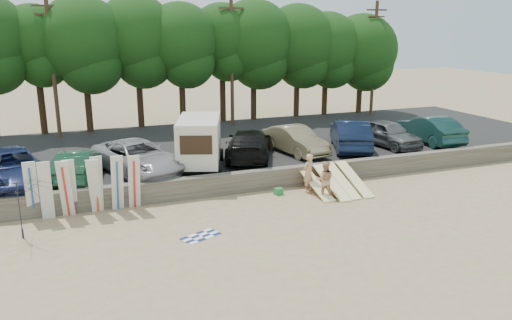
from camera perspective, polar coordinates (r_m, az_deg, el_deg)
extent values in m
plane|color=tan|center=(22.31, 5.34, -5.42)|extent=(120.00, 120.00, 0.00)
cube|color=#6B6356|center=(24.73, 2.32, -2.07)|extent=(44.00, 0.50, 1.00)
cube|color=#282828|center=(31.56, -3.02, 1.42)|extent=(44.00, 14.50, 0.70)
cylinder|color=#382616|center=(36.69, -23.31, 6.07)|extent=(0.44, 0.44, 4.24)
sphere|color=#224614|center=(36.37, -24.00, 12.51)|extent=(4.52, 4.52, 4.52)
cylinder|color=#382616|center=(36.22, -18.65, 6.38)|extent=(0.44, 0.44, 4.20)
sphere|color=#224614|center=(35.89, -19.21, 12.86)|extent=(5.81, 5.81, 5.81)
cylinder|color=#382616|center=(36.97, -13.13, 7.03)|extent=(0.44, 0.44, 4.32)
sphere|color=#224614|center=(36.65, -13.53, 13.58)|extent=(5.73, 5.73, 5.73)
cylinder|color=#382616|center=(36.92, -8.41, 7.10)|extent=(0.44, 0.44, 4.14)
sphere|color=#224614|center=(36.59, -8.66, 13.39)|extent=(5.30, 5.30, 5.30)
cylinder|color=#382616|center=(38.29, -3.83, 7.63)|extent=(0.44, 0.44, 4.29)
sphere|color=#224614|center=(37.98, -3.94, 13.90)|extent=(4.90, 4.90, 4.90)
cylinder|color=#382616|center=(39.10, -0.28, 7.66)|extent=(0.44, 0.44, 4.08)
sphere|color=#224614|center=(38.79, -0.29, 13.50)|extent=(6.13, 6.13, 6.13)
cylinder|color=#382616|center=(40.54, 4.66, 7.78)|extent=(0.44, 0.44, 3.94)
sphere|color=#224614|center=(40.24, 4.78, 13.23)|extent=(5.96, 5.96, 5.96)
cylinder|color=#382616|center=(41.71, 7.86, 7.73)|extent=(0.44, 0.44, 3.71)
sphere|color=#224614|center=(41.42, 8.05, 12.70)|extent=(5.52, 5.52, 5.52)
cylinder|color=#382616|center=(43.15, 11.73, 7.67)|extent=(0.44, 0.44, 3.51)
sphere|color=#224614|center=(42.86, 11.98, 12.22)|extent=(5.84, 5.84, 5.84)
cylinder|color=#473321|center=(34.82, -22.19, 9.72)|extent=(0.26, 0.26, 9.00)
cube|color=#473321|center=(34.75, -22.83, 15.95)|extent=(1.80, 0.12, 0.12)
cube|color=#473321|center=(34.73, -22.74, 15.13)|extent=(1.50, 0.10, 0.10)
cylinder|color=#473321|center=(36.61, -2.78, 11.01)|extent=(0.26, 0.26, 9.00)
cube|color=#473321|center=(36.54, -2.86, 16.96)|extent=(1.80, 0.12, 0.12)
cube|color=#473321|center=(36.52, -2.85, 16.18)|extent=(1.50, 0.10, 0.10)
cylinder|color=#473321|center=(41.90, 13.33, 11.14)|extent=(0.26, 0.26, 9.00)
cube|color=#473321|center=(41.84, 13.65, 16.33)|extent=(1.80, 0.12, 0.12)
cube|color=#473321|center=(41.83, 13.61, 15.65)|extent=(1.50, 0.10, 0.10)
cube|color=beige|center=(25.63, -6.50, 2.32)|extent=(3.21, 4.48, 2.23)
cube|color=black|center=(23.60, -6.87, 1.70)|extent=(1.45, 0.52, 0.91)
cylinder|color=black|center=(24.75, -9.10, -0.95)|extent=(0.41, 0.70, 0.67)
cylinder|color=black|center=(24.58, -4.17, -0.91)|extent=(0.41, 0.70, 0.67)
cylinder|color=black|center=(27.27, -8.45, 0.57)|extent=(0.41, 0.70, 0.67)
cylinder|color=black|center=(27.12, -3.99, 0.62)|extent=(0.41, 0.70, 0.67)
imported|color=#141E49|center=(25.35, -26.20, -0.83)|extent=(4.31, 6.41, 1.63)
imported|color=#163D27|center=(24.99, -19.66, -0.55)|extent=(2.64, 4.70, 1.47)
imported|color=#9F9EA3|center=(25.37, -13.41, 0.31)|extent=(4.59, 6.35, 1.60)
imported|color=black|center=(27.40, -0.82, 1.86)|extent=(4.36, 6.10, 1.64)
imported|color=#857754|center=(28.62, 4.52, 2.28)|extent=(2.44, 4.90, 1.54)
imported|color=black|center=(29.95, 10.71, 2.88)|extent=(3.90, 5.73, 1.79)
imported|color=#4F5154|center=(31.30, 14.91, 2.94)|extent=(2.38, 4.77, 1.56)
imported|color=#133633|center=(33.07, 19.25, 3.34)|extent=(2.12, 5.20, 1.68)
cube|color=silver|center=(22.40, -24.26, -3.19)|extent=(0.54, 0.62, 2.56)
cube|color=silver|center=(22.09, -22.88, -3.27)|extent=(0.52, 0.53, 2.57)
cube|color=silver|center=(22.10, -20.95, -3.10)|extent=(0.60, 0.74, 2.54)
cube|color=silver|center=(22.29, -20.49, -2.92)|extent=(0.51, 0.71, 2.53)
cube|color=silver|center=(22.23, -17.75, -2.67)|extent=(0.57, 0.58, 2.57)
cube|color=silver|center=(22.15, -17.96, -2.85)|extent=(0.63, 0.89, 2.50)
cube|color=silver|center=(22.21, -15.57, -2.55)|extent=(0.54, 0.68, 2.55)
cube|color=silver|center=(22.24, -13.74, -2.44)|extent=(0.50, 0.75, 2.52)
cube|color=#FFEDA0|center=(24.12, 6.84, -2.74)|extent=(0.56, 2.90, 0.90)
cube|color=#FFEDA0|center=(24.20, 8.61, -2.55)|extent=(0.56, 2.85, 1.06)
cube|color=#FFEDA0|center=(24.53, 9.76, -2.33)|extent=(0.56, 2.85, 1.08)
cube|color=#FFEDA0|center=(24.86, 11.16, -2.13)|extent=(0.56, 2.84, 1.11)
imported|color=tan|center=(24.15, 5.98, -1.48)|extent=(0.81, 0.70, 1.88)
imported|color=tan|center=(23.38, 7.86, -2.24)|extent=(1.07, 0.98, 1.77)
cube|color=#227D3C|center=(23.83, 2.59, -3.60)|extent=(0.43, 0.37, 0.32)
cube|color=#F14F1C|center=(25.16, 7.07, -2.80)|extent=(0.36, 0.33, 0.22)
plane|color=white|center=(19.42, -6.33, -8.64)|extent=(1.98, 1.98, 0.00)
imported|color=black|center=(20.65, -25.23, -5.11)|extent=(3.08, 3.04, 2.34)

